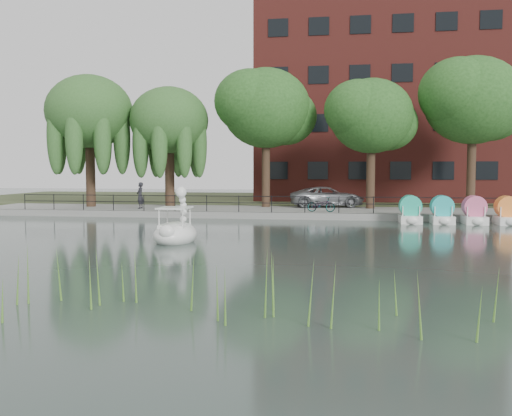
% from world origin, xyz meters
% --- Properties ---
extents(ground_plane, '(120.00, 120.00, 0.00)m').
position_xyz_m(ground_plane, '(0.00, 0.00, 0.00)').
color(ground_plane, '#40504A').
extents(promenade, '(40.00, 6.00, 0.40)m').
position_xyz_m(promenade, '(0.00, 16.00, 0.20)').
color(promenade, gray).
rests_on(promenade, ground_plane).
extents(kerb, '(40.00, 0.25, 0.40)m').
position_xyz_m(kerb, '(0.00, 13.05, 0.20)').
color(kerb, gray).
rests_on(kerb, ground_plane).
extents(land_strip, '(60.00, 22.00, 0.36)m').
position_xyz_m(land_strip, '(0.00, 30.00, 0.18)').
color(land_strip, '#47512D').
rests_on(land_strip, ground_plane).
extents(railing, '(32.00, 0.05, 1.00)m').
position_xyz_m(railing, '(0.00, 13.25, 1.15)').
color(railing, black).
rests_on(railing, promenade).
extents(apartment_building, '(20.00, 10.07, 18.00)m').
position_xyz_m(apartment_building, '(7.00, 29.97, 9.36)').
color(apartment_building, '#4C1E16').
rests_on(apartment_building, land_strip).
extents(willow_left, '(5.88, 5.88, 9.01)m').
position_xyz_m(willow_left, '(-13.00, 16.50, 6.87)').
color(willow_left, '#473323').
rests_on(willow_left, promenade).
extents(willow_mid, '(5.32, 5.32, 8.15)m').
position_xyz_m(willow_mid, '(-7.50, 17.00, 6.25)').
color(willow_mid, '#473323').
rests_on(willow_mid, promenade).
extents(broadleaf_center, '(6.00, 6.00, 9.25)m').
position_xyz_m(broadleaf_center, '(-1.00, 18.00, 7.06)').
color(broadleaf_center, '#473323').
rests_on(broadleaf_center, promenade).
extents(broadleaf_right, '(5.40, 5.40, 8.32)m').
position_xyz_m(broadleaf_right, '(6.00, 17.50, 6.39)').
color(broadleaf_right, '#473323').
rests_on(broadleaf_right, promenade).
extents(broadleaf_far, '(6.30, 6.30, 9.71)m').
position_xyz_m(broadleaf_far, '(12.50, 18.50, 7.40)').
color(broadleaf_far, '#473323').
rests_on(broadleaf_far, promenade).
extents(minivan, '(3.85, 6.15, 1.59)m').
position_xyz_m(minivan, '(3.16, 18.43, 1.19)').
color(minivan, gray).
rests_on(minivan, promenade).
extents(bicycle, '(0.91, 1.80, 1.00)m').
position_xyz_m(bicycle, '(2.93, 14.02, 0.90)').
color(bicycle, gray).
rests_on(bicycle, promenade).
extents(pedestrian, '(0.52, 0.73, 1.98)m').
position_xyz_m(pedestrian, '(-8.90, 15.02, 1.39)').
color(pedestrian, black).
rests_on(pedestrian, promenade).
extents(swan_boat, '(1.69, 2.80, 2.27)m').
position_xyz_m(swan_boat, '(-2.56, 2.04, 0.50)').
color(swan_boat, white).
rests_on(swan_boat, ground_plane).
extents(pedal_boat_row, '(7.95, 1.70, 1.40)m').
position_xyz_m(pedal_boat_row, '(11.34, 11.88, 0.61)').
color(pedal_boat_row, white).
rests_on(pedal_boat_row, ground_plane).
extents(reed_bank, '(24.00, 2.40, 1.20)m').
position_xyz_m(reed_bank, '(2.00, -9.50, 0.60)').
color(reed_bank, '#669938').
rests_on(reed_bank, ground_plane).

